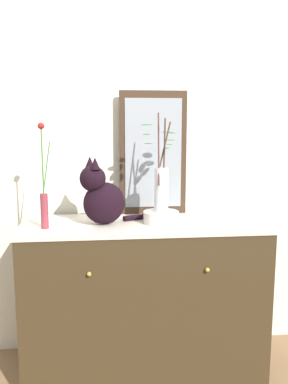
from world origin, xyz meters
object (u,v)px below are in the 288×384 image
Objects in this scene: cat_sitting at (102,197)px; vase_slim_green at (44,198)px; bowl_porcelain at (161,217)px; mirror_leaning at (153,153)px; sideboard at (144,297)px; vase_glass_clear at (161,184)px.

cat_sitting is 0.71× the size of vase_slim_green.
bowl_porcelain is (0.65, 0.05, -0.13)m from vase_slim_green.
vase_slim_green is (-0.64, -0.32, -0.22)m from mirror_leaning.
sideboard is 0.89m from mirror_leaning.
mirror_leaning is at bearing 71.30° from sideboard.
bowl_porcelain is at bearing -95.55° from vase_glass_clear.
vase_glass_clear reaches higher than cat_sitting.
mirror_leaning reaches higher than vase_glass_clear.
cat_sitting is at bearing 178.05° from bowl_porcelain.
cat_sitting is (-0.33, -0.26, -0.23)m from mirror_leaning.
mirror_leaning is 0.31m from vase_glass_clear.
vase_slim_green is (-0.31, -0.06, 0.01)m from cat_sitting.
sideboard is at bearing -108.70° from mirror_leaning.
cat_sitting is (-0.24, -0.02, 0.62)m from sideboard.
cat_sitting is at bearing 178.40° from vase_glass_clear.
mirror_leaning is 1.37× the size of vase_glass_clear.
bowl_porcelain is at bearing -86.95° from mirror_leaning.
mirror_leaning is at bearing 93.11° from vase_glass_clear.
cat_sitting is at bearing -141.42° from mirror_leaning.
mirror_leaning is at bearing 26.90° from vase_slim_green.
vase_slim_green is 1.02× the size of vase_glass_clear.
bowl_porcelain reaches higher than sideboard.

